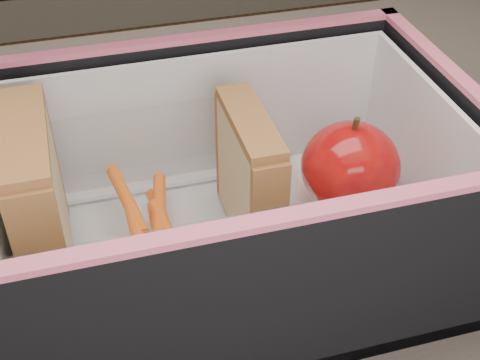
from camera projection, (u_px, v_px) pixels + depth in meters
name	position (u px, v px, depth m)	size (l,w,h in m)	color
kitchen_table	(228.00, 331.00, 0.56)	(1.20, 0.80, 0.75)	brown
lunch_bag	(228.00, 177.00, 0.46)	(0.33, 0.34, 0.30)	black
plastic_tub	(150.00, 209.00, 0.46)	(0.19, 0.14, 0.08)	white
sandwich_left	(39.00, 203.00, 0.43)	(0.03, 0.10, 0.12)	tan
sandwich_right	(250.00, 176.00, 0.47)	(0.02, 0.09, 0.10)	tan
carrot_sticks	(154.00, 226.00, 0.47)	(0.04, 0.12, 0.03)	#F0511D
paper_napkin	(348.00, 205.00, 0.52)	(0.08, 0.08, 0.01)	white
red_apple	(350.00, 167.00, 0.49)	(0.08, 0.08, 0.08)	#98050B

